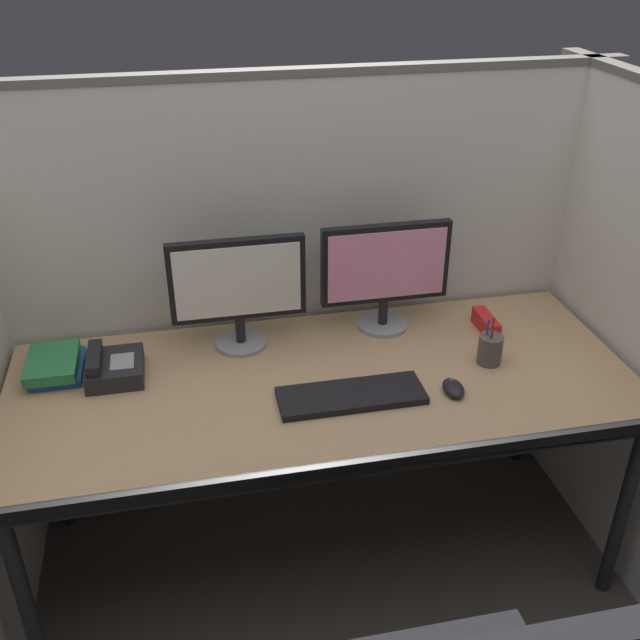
{
  "coord_description": "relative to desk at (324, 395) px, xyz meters",
  "views": [
    {
      "loc": [
        -0.39,
        -1.5,
        1.99
      ],
      "look_at": [
        0.0,
        0.35,
        0.92
      ],
      "focal_mm": 40.95,
      "sensor_mm": 36.0,
      "label": 1
    }
  ],
  "objects": [
    {
      "name": "desk_phone",
      "position": [
        -0.62,
        0.16,
        0.08
      ],
      "size": [
        0.17,
        0.19,
        0.09
      ],
      "color": "black",
      "rests_on": "desk"
    },
    {
      "name": "monitor_right",
      "position": [
        0.27,
        0.28,
        0.27
      ],
      "size": [
        0.43,
        0.17,
        0.37
      ],
      "color": "gray",
      "rests_on": "desk"
    },
    {
      "name": "ground_plane",
      "position": [
        0.0,
        -0.29,
        -0.69
      ],
      "size": [
        8.0,
        8.0,
        0.0
      ],
      "primitive_type": "plane",
      "color": "#423D38"
    },
    {
      "name": "monitor_left",
      "position": [
        -0.22,
        0.26,
        0.27
      ],
      "size": [
        0.43,
        0.17,
        0.37
      ],
      "color": "gray",
      "rests_on": "desk"
    },
    {
      "name": "desk",
      "position": [
        0.0,
        0.0,
        0.0
      ],
      "size": [
        1.9,
        0.8,
        0.74
      ],
      "color": "tan",
      "rests_on": "ground"
    },
    {
      "name": "book_stack",
      "position": [
        -0.8,
        0.21,
        0.08
      ],
      "size": [
        0.16,
        0.22,
        0.06
      ],
      "color": "#1E478C",
      "rests_on": "desk"
    },
    {
      "name": "computer_mouse",
      "position": [
        0.36,
        -0.14,
        0.07
      ],
      "size": [
        0.06,
        0.1,
        0.04
      ],
      "color": "black",
      "rests_on": "desk"
    },
    {
      "name": "cubicle_partition_rear",
      "position": [
        0.0,
        0.46,
        0.1
      ],
      "size": [
        2.21,
        0.06,
        1.57
      ],
      "color": "beige",
      "rests_on": "ground"
    },
    {
      "name": "cubicle_partition_right",
      "position": [
        0.99,
        -0.09,
        0.1
      ],
      "size": [
        0.06,
        1.41,
        1.57
      ],
      "color": "beige",
      "rests_on": "ground"
    },
    {
      "name": "red_stapler",
      "position": [
        0.6,
        0.19,
        0.08
      ],
      "size": [
        0.04,
        0.15,
        0.06
      ],
      "primitive_type": "cube",
      "color": "red",
      "rests_on": "desk"
    },
    {
      "name": "keyboard_main",
      "position": [
        0.06,
        -0.1,
        0.06
      ],
      "size": [
        0.43,
        0.15,
        0.02
      ],
      "primitive_type": "cube",
      "color": "black",
      "rests_on": "desk"
    },
    {
      "name": "pen_cup",
      "position": [
        0.53,
        -0.0,
        0.1
      ],
      "size": [
        0.08,
        0.08,
        0.17
      ],
      "color": "#4C4742",
      "rests_on": "desk"
    }
  ]
}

